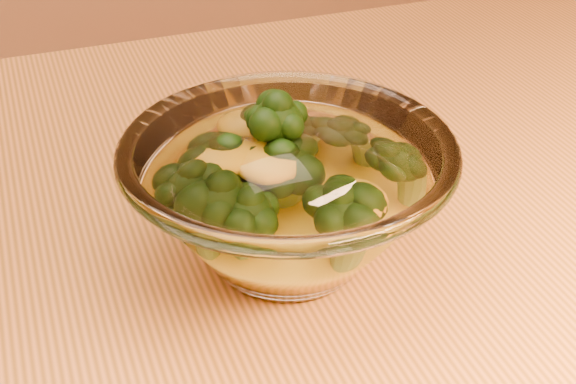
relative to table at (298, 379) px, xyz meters
The scene contains 4 objects.
table is the anchor object (origin of this frame).
glass_bowl 0.15m from the table, 105.21° to the left, with size 0.20×0.20×0.09m.
cheese_sauce 0.13m from the table, 105.21° to the left, with size 0.11×0.11×0.03m, color #EBA213.
broccoli_heap 0.16m from the table, 113.66° to the left, with size 0.15×0.14×0.08m.
Camera 1 is at (-0.14, -0.37, 1.07)m, focal length 50.00 mm.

